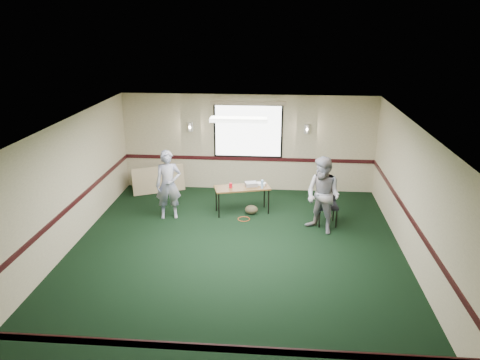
# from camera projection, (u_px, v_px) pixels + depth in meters

# --- Properties ---
(ground) EXTENTS (8.00, 8.00, 0.00)m
(ground) POSITION_uv_depth(u_px,v_px,m) (235.00, 255.00, 9.67)
(ground) COLOR black
(ground) RESTS_ON ground
(room_shell) EXTENTS (8.00, 8.02, 8.00)m
(room_shell) POSITION_uv_depth(u_px,v_px,m) (243.00, 154.00, 11.15)
(room_shell) COLOR tan
(room_shell) RESTS_ON ground
(folding_table) EXTENTS (1.45, 0.89, 0.68)m
(folding_table) POSITION_uv_depth(u_px,v_px,m) (242.00, 189.00, 11.59)
(folding_table) COLOR #4F3516
(folding_table) RESTS_ON ground
(projector) EXTENTS (0.34, 0.31, 0.10)m
(projector) POSITION_uv_depth(u_px,v_px,m) (251.00, 184.00, 11.64)
(projector) COLOR gray
(projector) RESTS_ON folding_table
(game_console) EXTENTS (0.24, 0.21, 0.05)m
(game_console) POSITION_uv_depth(u_px,v_px,m) (261.00, 184.00, 11.72)
(game_console) COLOR white
(game_console) RESTS_ON folding_table
(red_cup) EXTENTS (0.08, 0.08, 0.12)m
(red_cup) POSITION_uv_depth(u_px,v_px,m) (231.00, 185.00, 11.51)
(red_cup) COLOR red
(red_cup) RESTS_ON folding_table
(water_bottle) EXTENTS (0.06, 0.06, 0.22)m
(water_bottle) POSITION_uv_depth(u_px,v_px,m) (262.00, 184.00, 11.46)
(water_bottle) COLOR #7FA8D1
(water_bottle) RESTS_ON folding_table
(duffel_bag) EXTENTS (0.38, 0.32, 0.23)m
(duffel_bag) POSITION_uv_depth(u_px,v_px,m) (251.00, 210.00, 11.67)
(duffel_bag) COLOR #443B27
(duffel_bag) RESTS_ON ground
(cable_coil) EXTENTS (0.38, 0.38, 0.02)m
(cable_coil) POSITION_uv_depth(u_px,v_px,m) (244.00, 219.00, 11.39)
(cable_coil) COLOR #C24318
(cable_coil) RESTS_ON ground
(folded_table) EXTENTS (1.40, 0.83, 0.74)m
(folded_table) POSITION_uv_depth(u_px,v_px,m) (159.00, 180.00, 13.05)
(folded_table) COLOR tan
(folded_table) RESTS_ON ground
(conference_chair) EXTENTS (0.50, 0.52, 0.96)m
(conference_chair) POSITION_uv_depth(u_px,v_px,m) (327.00, 201.00, 11.05)
(conference_chair) COLOR black
(conference_chair) RESTS_ON ground
(person_left) EXTENTS (0.69, 0.53, 1.69)m
(person_left) POSITION_uv_depth(u_px,v_px,m) (168.00, 185.00, 11.25)
(person_left) COLOR #414F8F
(person_left) RESTS_ON ground
(person_right) EXTENTS (1.08, 1.06, 1.76)m
(person_right) POSITION_uv_depth(u_px,v_px,m) (323.00, 195.00, 10.47)
(person_right) COLOR #7D9AC3
(person_right) RESTS_ON ground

